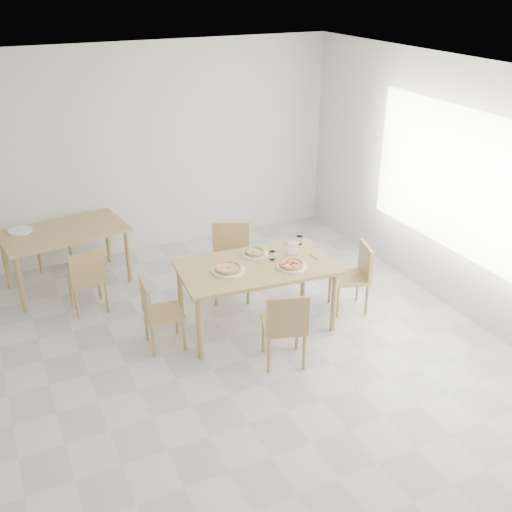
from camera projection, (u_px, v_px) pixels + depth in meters
name	position (u px, v px, depth m)	size (l,w,h in m)	color
room	(473.00, 188.00, 6.35)	(7.28, 7.00, 7.00)	silver
main_table	(256.00, 271.00, 6.41)	(1.72, 1.07, 0.75)	tan
chair_south	(285.00, 324.00, 5.83)	(0.52, 0.52, 0.83)	tan
chair_north	(231.00, 255.00, 7.14)	(0.57, 0.57, 0.89)	tan
chair_west	(157.00, 310.00, 6.13)	(0.41, 0.41, 0.78)	tan
chair_east	(356.00, 273.00, 6.84)	(0.49, 0.49, 0.80)	tan
plate_margherita	(228.00, 270.00, 6.25)	(0.35, 0.35, 0.02)	white
plate_mushroom	(255.00, 254.00, 6.60)	(0.29, 0.29, 0.02)	white
plate_pepperoni	(292.00, 266.00, 6.33)	(0.32, 0.32, 0.02)	white
pizza_margherita	(228.00, 268.00, 6.24)	(0.39, 0.39, 0.03)	#E5A76C
pizza_mushroom	(255.00, 252.00, 6.59)	(0.28, 0.28, 0.03)	#E5A76C
pizza_pepperoni	(292.00, 264.00, 6.32)	(0.32, 0.32, 0.03)	#E5A76C
tumbler_a	(299.00, 240.00, 6.84)	(0.07, 0.07, 0.10)	white
tumbler_b	(272.00, 255.00, 6.48)	(0.07, 0.07, 0.09)	white
napkin_holder	(293.00, 249.00, 6.59)	(0.14, 0.11, 0.14)	silver
fork_a	(288.00, 245.00, 6.82)	(0.01, 0.18, 0.01)	silver
fork_b	(314.00, 257.00, 6.55)	(0.01, 0.16, 0.01)	silver
second_table	(64.00, 237.00, 7.26)	(1.56, 1.03, 0.75)	tan
chair_back_s	(87.00, 276.00, 6.76)	(0.41, 0.41, 0.80)	tan
chair_back_n	(49.00, 225.00, 7.93)	(0.47, 0.47, 0.92)	tan
plate_empty	(20.00, 231.00, 7.19)	(0.29, 0.29, 0.02)	white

